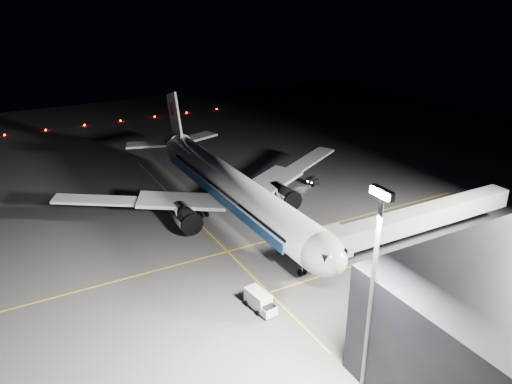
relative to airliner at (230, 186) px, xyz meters
The scene contains 13 objects.
ground 5.27m from the airliner, ahead, with size 200.00×200.00×0.00m, color #4C4C4F.
guide_line_main 12.22m from the airliner, ahead, with size 0.25×80.00×0.01m, color gold.
guide_line_cross 7.99m from the airliner, 79.83° to the right, with size 70.00×0.25×0.01m, color gold.
guide_line_side 25.67m from the airliner, 23.43° to the left, with size 0.25×40.00×0.01m, color gold.
airliner is the anchor object (origin of this frame).
jet_bridge 29.31m from the airliner, 38.04° to the left, with size 3.60×34.40×6.30m.
floodlight_mast_south 42.13m from the airliner, ahead, with size 2.40×0.67×20.70m.
taxiway_lights 71.10m from the airliner, behind, with size 0.44×60.44×0.44m.
service_truck 27.36m from the airliner, 18.76° to the right, with size 4.72×2.40×2.32m.
baggage_tug 20.97m from the airliner, 103.53° to the left, with size 2.72×2.43×1.66m.
safety_cone_a 7.05m from the airliner, 55.90° to the left, with size 0.44×0.44×0.67m, color #EA5709.
safety_cone_b 9.46m from the airliner, 29.48° to the left, with size 0.44×0.44×0.66m, color #EA5709.
safety_cone_c 11.23m from the airliner, 101.57° to the left, with size 0.38×0.38×0.57m, color #EA5709.
Camera 1 is at (67.83, -33.12, 36.01)m, focal length 35.00 mm.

